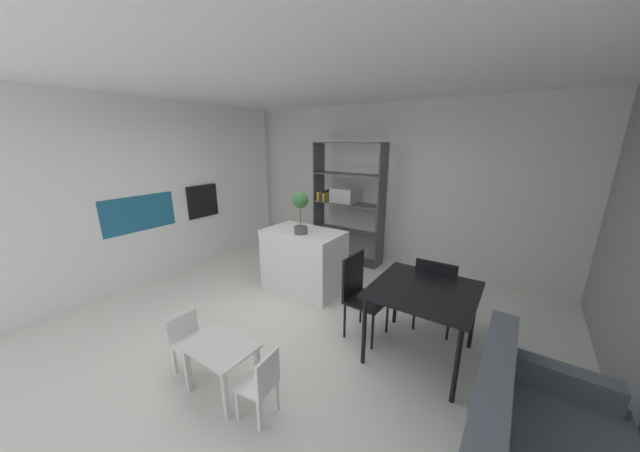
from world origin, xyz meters
TOP-DOWN VIEW (x-y plane):
  - ground_plane at (0.00, 0.00)m, footprint 8.77×8.77m
  - ceiling_slab at (0.00, 0.00)m, footprint 6.38×5.46m
  - back_partition at (0.00, 2.70)m, footprint 6.38×0.06m
  - tall_cabinet_run_left at (-2.82, 0.00)m, footprint 0.62×4.91m
  - cabinet_niche_splashback at (-2.51, -0.32)m, footprint 0.01×1.06m
  - built_in_oven at (-2.49, 0.77)m, footprint 0.06×0.59m
  - kitchen_island at (-0.31, 0.87)m, footprint 1.13×0.69m
  - potted_plant_on_island at (-0.26, 0.75)m, footprint 0.22×0.22m
  - open_bookshelf at (-0.42, 2.29)m, footprint 1.31×0.36m
  - child_table at (0.28, -1.11)m, footprint 0.60×0.43m
  - child_chair_right at (0.76, -1.10)m, footprint 0.30×0.30m
  - child_chair_left at (-0.20, -1.10)m, footprint 0.31×0.31m
  - dining_table at (1.58, 0.36)m, footprint 0.97×0.99m
  - dining_chair_far at (1.58, 0.87)m, footprint 0.45×0.44m
  - dining_chair_island_side at (0.87, 0.36)m, footprint 0.43×0.45m

SIDE VIEW (x-z plane):
  - ground_plane at x=0.00m, z-range 0.00..0.00m
  - child_chair_left at x=-0.20m, z-range 0.04..0.61m
  - child_chair_right at x=0.76m, z-range 0.03..0.63m
  - child_table at x=0.28m, z-range 0.15..0.63m
  - kitchen_island at x=-0.31m, z-range 0.00..0.92m
  - dining_chair_far at x=1.58m, z-range 0.09..1.00m
  - dining_chair_island_side at x=0.87m, z-range 0.08..1.03m
  - dining_table at x=1.58m, z-range 0.31..1.08m
  - cabinet_niche_splashback at x=-2.51m, z-range 0.85..1.38m
  - open_bookshelf at x=-0.42m, z-range 0.04..2.20m
  - built_in_oven at x=-2.49m, z-range 0.85..1.42m
  - potted_plant_on_island at x=-0.26m, z-range 1.00..1.59m
  - back_partition at x=0.00m, z-range 0.00..2.79m
  - tall_cabinet_run_left at x=-2.82m, z-range 0.00..2.79m
  - ceiling_slab at x=0.00m, z-range 2.79..2.85m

